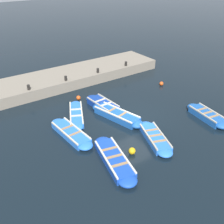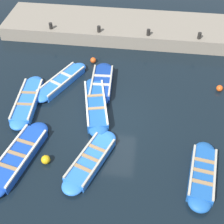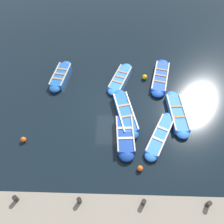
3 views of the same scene
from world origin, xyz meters
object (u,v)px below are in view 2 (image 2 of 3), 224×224
(boat_tucked, at_px, (102,83))
(buoy_white_drifting, at_px, (46,160))
(bollard_south, at_px, (51,26))
(buoy_yellow_far, at_px, (220,88))
(boat_alongside, at_px, (18,157))
(boat_broadside, at_px, (28,101))
(boat_mid_row, at_px, (62,81))
(boat_stern_in, at_px, (96,105))
(bollard_mid_north, at_px, (148,32))
(bollard_north, at_px, (199,36))
(boat_near_quay, at_px, (91,161))
(boat_drifting, at_px, (202,174))
(buoy_orange_near, at_px, (93,60))
(bollard_mid_south, at_px, (99,29))

(boat_tucked, distance_m, buoy_white_drifting, 4.99)
(bollard_south, xyz_separation_m, buoy_yellow_far, (-3.39, -9.13, -0.80))
(boat_alongside, bearing_deg, boat_broadside, 12.04)
(boat_mid_row, relative_size, boat_stern_in, 0.89)
(boat_broadside, relative_size, bollard_mid_north, 10.45)
(boat_stern_in, relative_size, bollard_north, 11.14)
(boat_alongside, height_order, bollard_mid_north, bollard_mid_north)
(bollard_mid_north, xyz_separation_m, buoy_white_drifting, (-8.59, 3.45, -0.78))
(boat_mid_row, bearing_deg, boat_broadside, 143.29)
(boat_broadside, bearing_deg, boat_mid_row, -36.71)
(buoy_white_drifting, bearing_deg, bollard_north, -35.85)
(boat_near_quay, xyz_separation_m, bollard_south, (8.40, 3.76, 0.79))
(boat_stern_in, height_order, buoy_yellow_far, boat_stern_in)
(boat_stern_in, relative_size, boat_drifting, 1.21)
(buoy_orange_near, bearing_deg, buoy_yellow_far, -103.30)
(boat_stern_in, bearing_deg, bollard_north, -41.81)
(boat_near_quay, distance_m, bollard_south, 9.24)
(boat_broadside, distance_m, boat_alongside, 3.21)
(boat_broadside, bearing_deg, boat_alongside, -167.96)
(bollard_north, height_order, bollard_mid_south, same)
(boat_broadside, xyz_separation_m, bollard_north, (5.46, -7.97, 0.79))
(bollard_mid_north, distance_m, buoy_yellow_far, 5.02)
(boat_drifting, bearing_deg, boat_mid_row, 54.03)
(boat_tucked, distance_m, buoy_yellow_far, 5.67)
(bollard_north, height_order, buoy_yellow_far, bollard_north)
(bollard_mid_north, xyz_separation_m, buoy_orange_near, (-1.87, 2.78, -0.80))
(bollard_mid_south, height_order, bollard_south, same)
(boat_near_quay, height_order, boat_drifting, boat_drifting)
(boat_stern_in, distance_m, bollard_mid_north, 5.81)
(boat_stern_in, xyz_separation_m, boat_alongside, (-3.22, 2.48, -0.03))
(boat_stern_in, bearing_deg, boat_broadside, 91.48)
(boat_drifting, relative_size, bollard_south, 9.22)
(boat_broadside, relative_size, boat_alongside, 0.93)
(boat_broadside, height_order, buoy_white_drifting, boat_broadside)
(buoy_yellow_far, bearing_deg, bollard_mid_south, 62.03)
(boat_near_quay, distance_m, buoy_orange_near, 6.61)
(boat_stern_in, xyz_separation_m, buoy_white_drifting, (-3.21, 1.40, -0.03))
(boat_near_quay, height_order, buoy_white_drifting, boat_near_quay)
(bollard_mid_south, height_order, buoy_yellow_far, bollard_mid_south)
(bollard_north, xyz_separation_m, bollard_mid_north, (0.00, 2.75, 0.00))
(boat_near_quay, distance_m, bollard_mid_north, 8.62)
(boat_drifting, bearing_deg, boat_near_quay, 88.43)
(boat_near_quay, bearing_deg, bollard_north, -28.20)
(boat_mid_row, xyz_separation_m, buoy_white_drifting, (-4.73, -0.56, 0.01))
(boat_near_quay, bearing_deg, bollard_mid_north, -11.77)
(boat_broadside, distance_m, bollard_south, 5.53)
(boat_stern_in, xyz_separation_m, bollard_mid_north, (5.38, -2.06, 0.75))
(boat_alongside, bearing_deg, buoy_orange_near, -14.65)
(boat_broadside, relative_size, buoy_orange_near, 12.05)
(bollard_north, xyz_separation_m, bollard_mid_south, (0.00, 5.51, 0.00))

